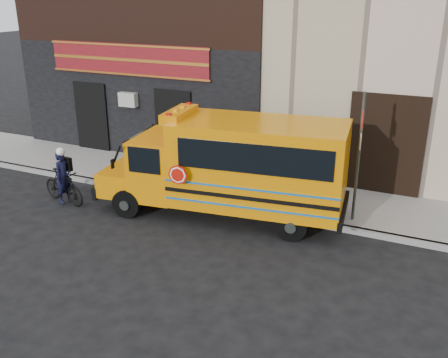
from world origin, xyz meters
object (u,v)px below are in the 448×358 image
Objects in this scene: school_bus at (235,165)px; bicycle at (63,186)px; sign_pole at (359,155)px; cyclist at (64,178)px.

bicycle is (-4.97, -1.26, -1.00)m from school_bus.
sign_pole is 8.46m from bicycle.
cyclist reaches higher than bicycle.
school_bus is 4.21× the size of bicycle.
school_bus is 1.98× the size of sign_pole.
school_bus is 5.12m from cyclist.
school_bus is at bearing -64.73° from bicycle.
sign_pole reaches higher than bicycle.
sign_pole is at bearing -72.14° from cyclist.
bicycle is at bearing -165.74° from school_bus.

